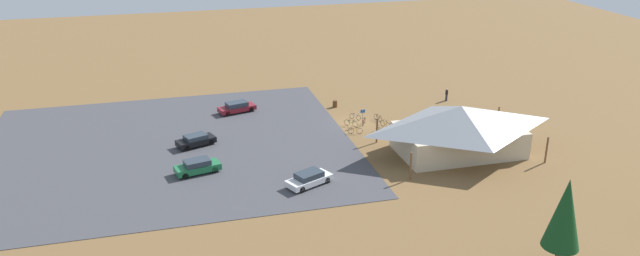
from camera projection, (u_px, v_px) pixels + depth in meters
ground at (356, 123)px, 74.04m from camera, size 160.00×160.00×0.00m
parking_lot_asphalt at (169, 148)px, 67.03m from camera, size 39.97×35.24×0.05m
bike_pavilion at (460, 127)px, 64.88m from camera, size 15.48×10.03×5.29m
trash_bin at (335, 104)px, 79.48m from camera, size 0.60×0.60×0.90m
lot_sign at (363, 115)px, 72.72m from camera, size 0.56×0.08×2.20m
pine_far_east at (565, 214)px, 43.31m from camera, size 2.69×2.69×7.74m
bicycle_yellow_near_porch at (385, 124)px, 72.72m from camera, size 0.69×1.61×0.88m
bicycle_orange_mid_cluster at (355, 131)px, 70.81m from camera, size 1.64×0.65×0.85m
bicycle_green_near_sign at (351, 123)px, 73.09m from camera, size 1.33×1.24×0.89m
bicycle_silver_yard_left at (355, 117)px, 75.20m from camera, size 1.06×1.29×0.79m
bicycle_white_yard_front at (378, 130)px, 70.87m from camera, size 0.48×1.80×0.89m
bicycle_black_edge_north at (378, 118)px, 74.85m from camera, size 0.60×1.58×0.78m
bicycle_red_by_bin at (364, 121)px, 73.66m from camera, size 0.88×1.45×0.86m
car_black_aisle_side at (196, 140)px, 67.28m from camera, size 4.57×3.18×1.29m
car_green_far_end at (197, 166)px, 60.80m from camera, size 4.74×2.77×1.41m
car_white_front_row at (309, 179)px, 58.30m from camera, size 4.90×3.61×1.34m
car_maroon_inner_stall at (237, 107)px, 77.44m from camera, size 4.99×3.01×1.35m
visitor_at_bikes at (447, 94)px, 81.73m from camera, size 0.36×0.38×1.71m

